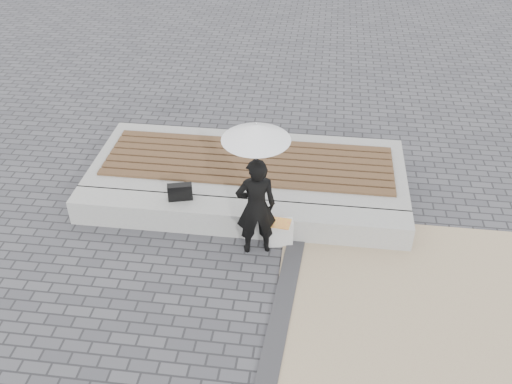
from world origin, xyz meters
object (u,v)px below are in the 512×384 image
seating_ledge (238,218)px  parasol (256,132)px  handbag (180,192)px  canvas_tote (279,232)px  woman (256,207)px

seating_ledge → parasol: 1.79m
handbag → canvas_tote: size_ratio=0.86×
seating_ledge → canvas_tote: size_ratio=11.98×
parasol → canvas_tote: parasol is taller
seating_ledge → handbag: bearing=174.6°
seating_ledge → parasol: bearing=-52.7°
woman → handbag: woman is taller
parasol → handbag: parasol is taller
seating_ledge → woman: (0.32, -0.42, 0.56)m
parasol → canvas_tote: (0.30, 0.16, -1.70)m
parasol → seating_ledge: bearing=127.3°
woman → canvas_tote: woman is taller
parasol → handbag: size_ratio=3.10×
handbag → canvas_tote: bearing=-28.3°
handbag → woman: bearing=-38.2°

